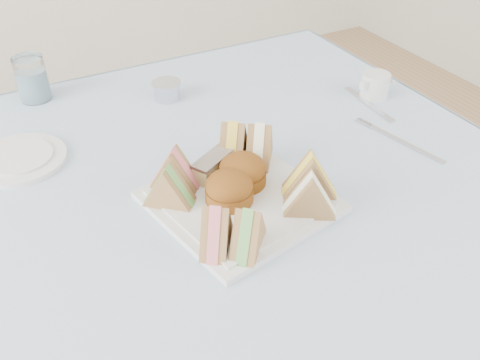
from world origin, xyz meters
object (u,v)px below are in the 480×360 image
serving_plate (240,201)px  creamer_jug (375,85)px  table (235,310)px  water_glass (32,79)px

serving_plate → creamer_jug: 0.48m
serving_plate → creamer_jug: (0.44, 0.19, 0.02)m
table → water_glass: water_glass is taller
serving_plate → water_glass: size_ratio=2.69×
serving_plate → creamer_jug: creamer_jug is taller
table → water_glass: (-0.25, 0.45, 0.42)m
creamer_jug → serving_plate: bearing=-164.2°
table → creamer_jug: bearing=14.7°
serving_plate → creamer_jug: size_ratio=4.23×
table → serving_plate: 0.39m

